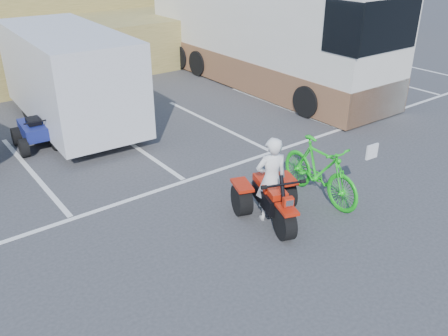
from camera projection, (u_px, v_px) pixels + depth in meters
ground at (253, 227)px, 9.23m from camera, size 100.00×100.00×0.00m
parking_stripes at (179, 149)px, 12.60m from camera, size 28.00×5.16×0.01m
grass_embankment at (13, 34)px, 19.68m from camera, size 40.00×8.50×3.10m
red_trike_atv at (272, 222)px, 9.40m from camera, size 1.77×2.02×1.10m
rider at (271, 179)px, 9.14m from camera, size 0.74×0.61×1.74m
green_dirt_bike at (320, 170)px, 9.97m from camera, size 0.77×2.23×1.32m
cargo_trailer at (69, 75)px, 13.55m from camera, size 2.66×6.06×2.78m
rv_motorhome at (261, 37)px, 17.56m from camera, size 2.91×11.04×3.95m
quad_atv_blue at (38, 147)px, 12.71m from camera, size 1.15×1.47×0.91m
quad_atv_green at (76, 128)px, 13.99m from camera, size 1.54×1.75×0.95m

